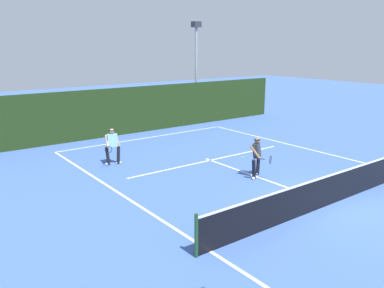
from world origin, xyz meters
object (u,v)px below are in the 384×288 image
Objects in this scene: player_far at (112,145)px; light_pole at (196,59)px; tennis_ball at (243,157)px; player_near at (257,156)px.

player_far is 11.68m from light_pole.
light_pole is at bearing 64.75° from tennis_ball.
player_far is at bearing 152.77° from tennis_ball.
tennis_ball is 10.67m from light_pole.
light_pole reaches higher than tennis_ball.
player_near is at bearing -122.69° from tennis_ball.
player_far is at bearing -145.47° from light_pole.
player_far is at bearing -82.42° from player_near.
tennis_ball is (5.03, -2.59, -0.80)m from player_far.
light_pole reaches higher than player_near.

